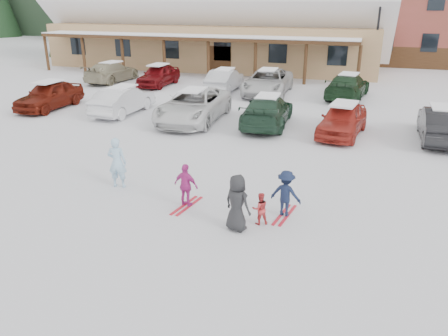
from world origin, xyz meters
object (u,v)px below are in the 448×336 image
(toddler_red, at_px, (260,209))
(parked_car_9, at_px, (225,80))
(lamp_post, at_px, (378,30))
(child_magenta, at_px, (186,186))
(bystander_dark, at_px, (237,203))
(parked_car_7, at_px, (112,72))
(parked_car_4, at_px, (343,119))
(parked_car_3, at_px, (267,111))
(day_lodge, at_px, (216,20))
(parked_car_2, at_px, (194,105))
(adult_skier, at_px, (117,163))
(parked_car_11, at_px, (348,86))
(parked_car_0, at_px, (49,95))
(parked_car_5, at_px, (441,124))
(parked_car_1, at_px, (123,100))
(parked_car_10, at_px, (268,82))
(child_navy, at_px, (286,194))
(parked_car_8, at_px, (159,75))

(toddler_red, height_order, parked_car_9, parked_car_9)
(lamp_post, height_order, parked_car_9, lamp_post)
(child_magenta, bearing_deg, bystander_dark, 163.99)
(parked_car_7, bearing_deg, parked_car_4, 157.10)
(parked_car_3, bearing_deg, day_lodge, -66.95)
(child_magenta, height_order, parked_car_7, parked_car_7)
(parked_car_2, xyz_separation_m, parked_car_3, (3.64, 0.31, -0.07))
(adult_skier, distance_m, toddler_red, 5.06)
(toddler_red, xyz_separation_m, parked_car_9, (-6.37, 17.01, 0.26))
(parked_car_7, height_order, parked_car_11, parked_car_11)
(parked_car_0, relative_size, parked_car_5, 0.99)
(parked_car_1, distance_m, parked_car_4, 11.26)
(toddler_red, distance_m, parked_car_10, 17.22)
(child_navy, distance_m, parked_car_3, 9.36)
(parked_car_8, bearing_deg, parked_car_10, -3.12)
(parked_car_2, relative_size, parked_car_9, 1.30)
(parked_car_5, xyz_separation_m, parked_car_7, (-20.83, 8.21, -0.02))
(parked_car_1, bearing_deg, child_magenta, 130.60)
(bystander_dark, xyz_separation_m, parked_car_9, (-5.86, 17.50, -0.06))
(adult_skier, relative_size, parked_car_8, 0.39)
(parked_car_4, distance_m, parked_car_10, 9.21)
(day_lodge, height_order, child_navy, day_lodge)
(parked_car_1, bearing_deg, child_navy, 140.82)
(adult_skier, relative_size, child_navy, 1.23)
(parked_car_4, xyz_separation_m, parked_car_9, (-7.96, 7.84, 0.00))
(parked_car_0, xyz_separation_m, parked_car_11, (15.49, 7.74, -0.01))
(parked_car_10, bearing_deg, adult_skier, -96.89)
(toddler_red, distance_m, child_navy, 0.91)
(day_lodge, bearing_deg, parked_car_11, -42.22)
(parked_car_4, relative_size, parked_car_7, 0.85)
(child_navy, distance_m, bystander_dark, 1.59)
(parked_car_7, bearing_deg, parked_car_9, 179.23)
(adult_skier, xyz_separation_m, child_magenta, (2.63, -0.67, -0.17))
(parked_car_9, bearing_deg, parked_car_8, -5.71)
(parked_car_1, xyz_separation_m, parked_car_3, (7.73, 0.03, 0.00))
(parked_car_10, bearing_deg, parked_car_0, -146.60)
(adult_skier, height_order, parked_car_5, adult_skier)
(child_magenta, xyz_separation_m, bystander_dark, (1.79, -0.89, 0.11))
(parked_car_10, bearing_deg, parked_car_7, 173.95)
(day_lodge, distance_m, parked_car_5, 24.97)
(parked_car_9, bearing_deg, parked_car_4, 134.72)
(parked_car_4, bearing_deg, parked_car_8, 156.03)
(parked_car_1, bearing_deg, parked_car_11, -143.66)
(bystander_dark, bearing_deg, day_lodge, -47.70)
(adult_skier, bearing_deg, bystander_dark, 150.80)
(child_navy, bearing_deg, child_magenta, 14.70)
(parked_car_2, height_order, parked_car_7, parked_car_2)
(lamp_post, relative_size, child_navy, 4.80)
(adult_skier, bearing_deg, parked_car_4, -138.65)
(parked_car_11, bearing_deg, parked_car_0, 34.26)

